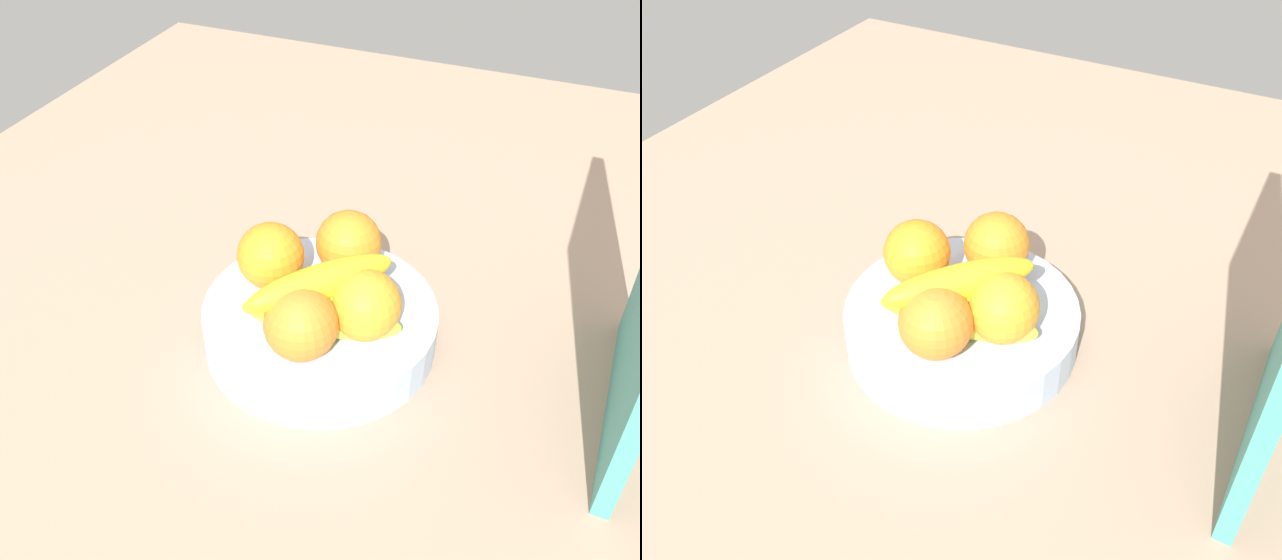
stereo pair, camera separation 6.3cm
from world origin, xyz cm
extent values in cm
cube|color=#9F826C|center=(0.00, 0.00, -1.50)|extent=(180.00, 140.00, 3.00)
cylinder|color=#B0C2E1|center=(-3.71, 1.64, 2.60)|extent=(27.05, 27.05, 5.20)
sphere|color=orange|center=(-11.49, 2.10, 9.14)|extent=(7.88, 7.88, 7.88)
sphere|color=orange|center=(-5.71, -5.37, 9.14)|extent=(7.88, 7.88, 7.88)
sphere|color=orange|center=(3.63, 2.52, 9.14)|extent=(7.88, 7.88, 7.88)
sphere|color=orange|center=(-1.75, 7.62, 9.14)|extent=(7.88, 7.88, 7.88)
ellipsoid|color=yellow|center=(0.08, 3.57, 7.20)|extent=(7.27, 17.45, 4.00)
ellipsoid|color=yellow|center=(-0.50, 3.12, 9.40)|extent=(12.29, 16.59, 4.00)
ellipsoid|color=yellow|center=(-0.69, 3.06, 11.60)|extent=(15.48, 14.14, 4.00)
camera|label=1|loc=(52.62, 24.88, 59.08)|focal=39.96mm
camera|label=2|loc=(49.93, 30.55, 59.08)|focal=39.96mm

